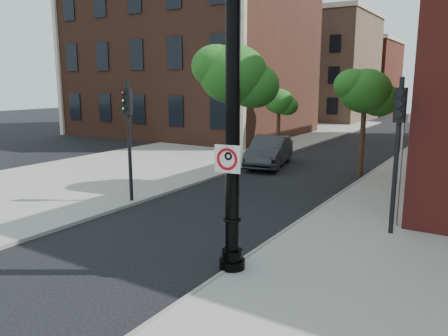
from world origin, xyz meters
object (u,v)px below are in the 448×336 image
Objects in this scene: traffic_signal_left at (128,122)px; lamppost at (233,132)px; parked_car at (269,151)px; no_parking_sign at (228,159)px; traffic_signal_right at (398,131)px.

lamppost is at bearing -46.91° from traffic_signal_left.
parked_car is 9.90m from traffic_signal_left.
traffic_signal_left reaches higher than no_parking_sign.
traffic_signal_right is at bearing -11.42° from traffic_signal_left.
traffic_signal_right reaches higher than no_parking_sign.
parked_car is at bearing 105.35° from no_parking_sign.
traffic_signal_left is (-6.38, 3.37, 0.28)m from no_parking_sign.
no_parking_sign reaches higher than parked_car.
lamppost reaches higher than traffic_signal_left.
no_parking_sign is 0.13× the size of parked_car.
parked_car is 1.07× the size of traffic_signal_left.
lamppost is 1.61× the size of traffic_signal_left.
lamppost is 0.62m from no_parking_sign.
parked_car is 1.05× the size of traffic_signal_right.
no_parking_sign is at bearing -116.59° from traffic_signal_right.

